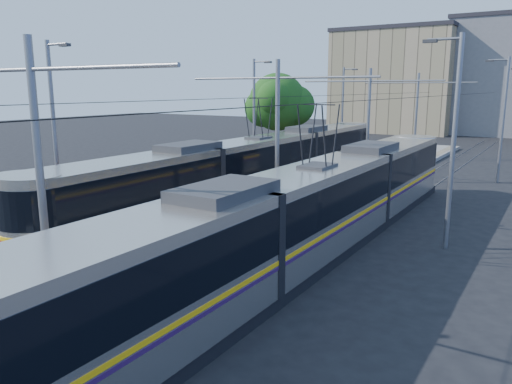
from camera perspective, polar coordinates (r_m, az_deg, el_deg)
The scene contains 13 objects.
ground at distance 17.06m, azimuth -11.18°, elevation -9.26°, with size 160.00×160.00×0.00m, color black.
platform at distance 31.15m, azimuth 10.56°, elevation 0.65°, with size 4.00×50.00×0.30m, color gray.
tactile_strip_left at distance 31.66m, azimuth 8.13°, elevation 1.20°, with size 0.70×50.00×0.01m, color gray.
tactile_strip_right at distance 30.64m, azimuth 13.09°, elevation 0.66°, with size 0.70×50.00×0.01m, color gray.
rails at distance 31.18m, azimuth 10.55°, elevation 0.41°, with size 8.71×70.00×0.03m.
track_arrow at distance 17.97m, azimuth -26.46°, elevation -9.20°, with size 1.20×5.00×0.01m, color silver.
tram_left at distance 28.24m, azimuth 0.28°, elevation 2.92°, with size 2.43×30.56×5.50m.
tram_right at distance 18.20m, azimuth 6.92°, elevation -1.66°, with size 2.43×28.59×5.50m.
catenary at distance 27.99m, azimuth 8.74°, elevation 8.51°, with size 9.20×70.00×7.00m.
street_lamps at distance 34.40m, azimuth 13.28°, elevation 8.35°, with size 15.18×38.22×8.00m.
shelter at distance 26.72m, azimuth 9.04°, elevation 1.80°, with size 0.71×1.07×2.28m.
tree at distance 40.01m, azimuth 2.98°, elevation 10.11°, with size 4.98×4.61×7.24m.
building_left at distance 74.56m, azimuth 15.84°, elevation 12.12°, with size 16.32×12.24×14.05m.
Camera 1 is at (11.01, -11.53, 6.07)m, focal length 35.00 mm.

